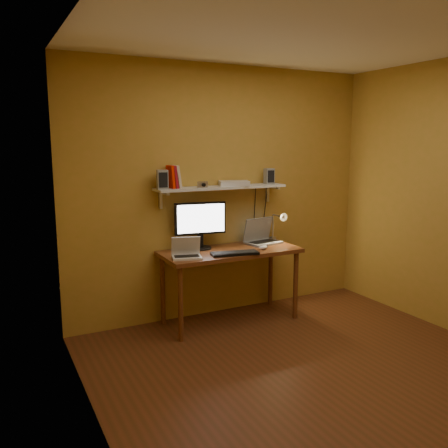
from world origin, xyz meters
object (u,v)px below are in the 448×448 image
wall_shelf (222,188)px  speaker_left (162,180)px  desk_lamp (279,222)px  shelf_camera (203,185)px  router (234,183)px  speaker_right (269,176)px  monitor (200,223)px  keyboard (235,253)px  desk (230,258)px  mouse (263,247)px  laptop (261,236)px  netbook (186,252)px

wall_shelf → speaker_left: 0.65m
desk_lamp → shelf_camera: size_ratio=3.47×
speaker_left → router: bearing=10.3°
desk_lamp → speaker_right: speaker_right is taller
wall_shelf → shelf_camera: bearing=-162.6°
monitor → keyboard: (0.19, -0.38, -0.26)m
desk → monitor: monitor is taller
wall_shelf → speaker_right: size_ratio=8.46×
mouse → speaker_right: speaker_right is taller
desk → speaker_right: size_ratio=8.46×
desk_lamp → speaker_left: 1.40m
speaker_left → speaker_right: speaker_left is taller
laptop → desk_lamp: bearing=-15.7°
laptop → speaker_right: bearing=14.0°
wall_shelf → netbook: (-0.52, -0.29, -0.55)m
desk → wall_shelf: size_ratio=1.00×
desk → router: (0.14, 0.18, 0.74)m
speaker_right → shelf_camera: 0.83m
monitor → netbook: (-0.27, -0.28, -0.21)m
wall_shelf → laptop: size_ratio=3.52×
laptop → speaker_right: 0.65m
monitor → mouse: (0.56, -0.31, -0.25)m
desk → wall_shelf: bearing=90.0°
mouse → shelf_camera: size_ratio=0.98×
speaker_right → monitor: bearing=-171.1°
laptop → router: (-0.31, 0.03, 0.58)m
desk_lamp → speaker_left: bearing=177.8°
netbook → shelf_camera: 0.70m
mouse → desk: bearing=140.1°
desk → desk_lamp: (0.66, 0.13, 0.29)m
desk_lamp → router: size_ratio=1.25×
router → speaker_right: bearing=3.4°
shelf_camera → router: bearing=9.0°
monitor → shelf_camera: size_ratio=4.86×
netbook → speaker_left: (-0.12, 0.28, 0.66)m
wall_shelf → laptop: 0.70m
mouse → speaker_left: 1.22m
speaker_left → router: 0.78m
netbook → keyboard: bearing=3.2°
mouse → shelf_camera: 0.88m
desk_lamp → speaker_right: size_ratio=2.27×
desk → mouse: (0.31, -0.13, 0.10)m
desk → shelf_camera: (-0.25, 0.12, 0.74)m
desk_lamp → wall_shelf: bearing=174.1°
mouse → speaker_left: bearing=144.7°
speaker_right → router: bearing=-169.6°
desk_lamp → speaker_left: speaker_left is taller
monitor → netbook: size_ratio=1.69×
laptop → keyboard: size_ratio=0.87×
monitor → netbook: monitor is taller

